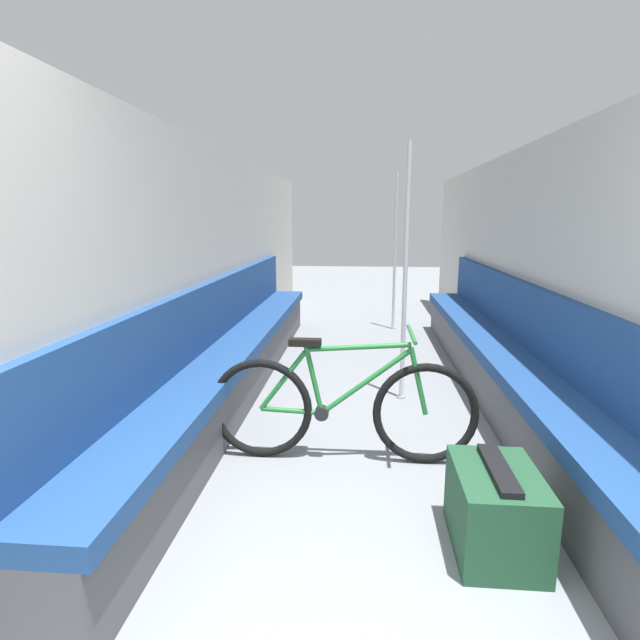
{
  "coord_description": "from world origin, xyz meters",
  "views": [
    {
      "loc": [
        -0.04,
        -0.98,
        1.53
      ],
      "look_at": [
        -0.43,
        3.57,
        0.59
      ],
      "focal_mm": 28.0,
      "sensor_mm": 36.0,
      "label": 1
    }
  ],
  "objects_px": {
    "bench_seat_row_left": "(236,356)",
    "grab_pole_far": "(405,279)",
    "luggage_bag": "(495,510)",
    "grab_pole_near": "(395,255)",
    "bench_seat_row_right": "(502,362)",
    "bicycle": "(342,408)"
  },
  "relations": [
    {
      "from": "bench_seat_row_left",
      "to": "bench_seat_row_right",
      "type": "bearing_deg",
      "value": 0.0
    },
    {
      "from": "bench_seat_row_left",
      "to": "grab_pole_far",
      "type": "relative_size",
      "value": 2.66
    },
    {
      "from": "grab_pole_near",
      "to": "luggage_bag",
      "type": "bearing_deg",
      "value": -87.53
    },
    {
      "from": "grab_pole_far",
      "to": "bicycle",
      "type": "bearing_deg",
      "value": -111.68
    },
    {
      "from": "luggage_bag",
      "to": "grab_pole_near",
      "type": "bearing_deg",
      "value": 92.47
    },
    {
      "from": "grab_pole_far",
      "to": "luggage_bag",
      "type": "distance_m",
      "value": 2.18
    },
    {
      "from": "bench_seat_row_right",
      "to": "bicycle",
      "type": "distance_m",
      "value": 1.76
    },
    {
      "from": "bicycle",
      "to": "bench_seat_row_left",
      "type": "bearing_deg",
      "value": 146.81
    },
    {
      "from": "luggage_bag",
      "to": "bicycle",
      "type": "bearing_deg",
      "value": 132.46
    },
    {
      "from": "bench_seat_row_left",
      "to": "bicycle",
      "type": "bearing_deg",
      "value": -50.2
    },
    {
      "from": "grab_pole_near",
      "to": "grab_pole_far",
      "type": "distance_m",
      "value": 2.75
    },
    {
      "from": "grab_pole_far",
      "to": "luggage_bag",
      "type": "bearing_deg",
      "value": -81.86
    },
    {
      "from": "grab_pole_far",
      "to": "luggage_bag",
      "type": "relative_size",
      "value": 3.93
    },
    {
      "from": "luggage_bag",
      "to": "grab_pole_far",
      "type": "bearing_deg",
      "value": 98.14
    },
    {
      "from": "grab_pole_far",
      "to": "bench_seat_row_left",
      "type": "bearing_deg",
      "value": 179.37
    },
    {
      "from": "grab_pole_near",
      "to": "luggage_bag",
      "type": "xyz_separation_m",
      "value": [
        0.2,
        -4.74,
        -0.84
      ]
    },
    {
      "from": "bench_seat_row_left",
      "to": "grab_pole_far",
      "type": "distance_m",
      "value": 1.61
    },
    {
      "from": "bench_seat_row_left",
      "to": "bicycle",
      "type": "relative_size",
      "value": 3.33
    },
    {
      "from": "bench_seat_row_left",
      "to": "grab_pole_near",
      "type": "bearing_deg",
      "value": 60.69
    },
    {
      "from": "grab_pole_far",
      "to": "luggage_bag",
      "type": "height_order",
      "value": "grab_pole_far"
    },
    {
      "from": "grab_pole_near",
      "to": "grab_pole_far",
      "type": "xyz_separation_m",
      "value": [
        -0.08,
        -2.75,
        0.0
      ]
    },
    {
      "from": "grab_pole_near",
      "to": "luggage_bag",
      "type": "height_order",
      "value": "grab_pole_near"
    }
  ]
}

